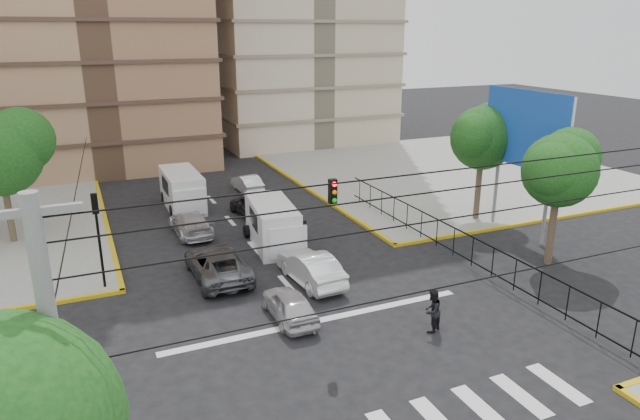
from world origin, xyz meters
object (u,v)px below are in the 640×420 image
traffic_light_nw (97,225)px  van_right_lane (274,226)px  car_white_front_right (311,268)px  van_left_lane (183,191)px  car_silver_front_left (290,305)px  pedestrian_crosswalk (432,311)px

traffic_light_nw → van_right_lane: size_ratio=0.80×
van_right_lane → car_white_front_right: (0.02, -5.06, -0.42)m
van_left_lane → car_silver_front_left: bearing=-86.4°
traffic_light_nw → car_white_front_right: traffic_light_nw is taller
van_right_lane → car_silver_front_left: size_ratio=1.49×
car_silver_front_left → traffic_light_nw: bearing=-40.9°
car_silver_front_left → van_left_lane: bearing=-85.7°
car_silver_front_left → car_white_front_right: 3.62m
van_left_lane → car_silver_front_left: van_left_lane is taller
car_white_front_right → car_silver_front_left: bearing=49.3°
traffic_light_nw → van_left_lane: bearing=62.5°
traffic_light_nw → pedestrian_crosswalk: traffic_light_nw is taller
pedestrian_crosswalk → car_white_front_right: bearing=-96.0°
van_right_lane → pedestrian_crosswalk: (2.61, -11.13, -0.28)m
van_right_lane → car_white_front_right: size_ratio=1.22×
van_right_lane → car_silver_front_left: 8.27m
van_right_lane → pedestrian_crosswalk: 11.44m
van_right_lane → car_white_front_right: 5.08m
car_white_front_right → traffic_light_nw: bearing=-23.2°
car_silver_front_left → car_white_front_right: size_ratio=0.82×
traffic_light_nw → car_white_front_right: (8.90, -3.07, -2.37)m
traffic_light_nw → car_silver_front_left: bearing=-41.5°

